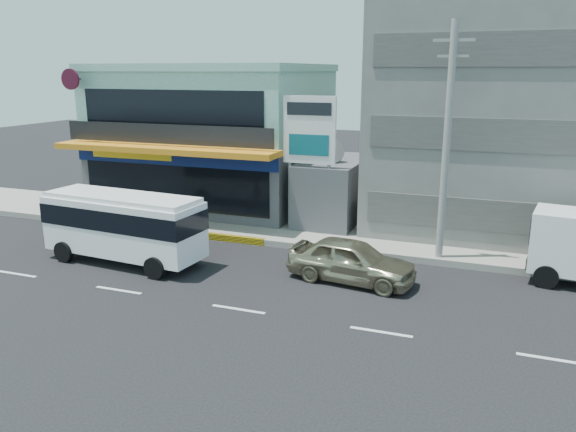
% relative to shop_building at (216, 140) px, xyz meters
% --- Properties ---
extents(ground, '(120.00, 120.00, 0.00)m').
position_rel_shop_building_xyz_m(ground, '(8.00, -13.95, -4.00)').
color(ground, black).
rests_on(ground, ground).
extents(sidewalk, '(70.00, 5.00, 0.30)m').
position_rel_shop_building_xyz_m(sidewalk, '(13.00, -4.45, -3.85)').
color(sidewalk, gray).
rests_on(sidewalk, ground).
extents(shop_building, '(12.40, 11.70, 8.00)m').
position_rel_shop_building_xyz_m(shop_building, '(0.00, 0.00, 0.00)').
color(shop_building, '#434448').
rests_on(shop_building, ground).
extents(concrete_building, '(16.00, 12.00, 14.00)m').
position_rel_shop_building_xyz_m(concrete_building, '(18.00, 1.05, 3.00)').
color(concrete_building, gray).
rests_on(concrete_building, ground).
extents(gap_structure, '(3.00, 6.00, 3.50)m').
position_rel_shop_building_xyz_m(gap_structure, '(8.00, -1.95, -2.25)').
color(gap_structure, '#434448').
rests_on(gap_structure, ground).
extents(satellite_dish, '(1.50, 1.50, 0.15)m').
position_rel_shop_building_xyz_m(satellite_dish, '(8.00, -2.95, -0.42)').
color(satellite_dish, slate).
rests_on(satellite_dish, gap_structure).
extents(billboard, '(2.60, 0.18, 6.90)m').
position_rel_shop_building_xyz_m(billboard, '(7.50, -4.75, 0.93)').
color(billboard, gray).
rests_on(billboard, ground).
extents(utility_pole_near, '(1.60, 0.30, 10.00)m').
position_rel_shop_building_xyz_m(utility_pole_near, '(14.00, -6.55, 1.15)').
color(utility_pole_near, '#999993').
rests_on(utility_pole_near, ground).
extents(minibus, '(7.30, 2.96, 2.99)m').
position_rel_shop_building_xyz_m(minibus, '(1.30, -11.13, -2.21)').
color(minibus, white).
rests_on(minibus, ground).
extents(sedan, '(5.25, 2.64, 1.72)m').
position_rel_shop_building_xyz_m(sedan, '(11.00, -9.94, -3.14)').
color(sedan, tan).
rests_on(sedan, ground).
extents(motorcycle_rider, '(1.80, 0.90, 2.20)m').
position_rel_shop_building_xyz_m(motorcycle_rider, '(3.06, -9.06, -3.27)').
color(motorcycle_rider, '#500B0C').
rests_on(motorcycle_rider, ground).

